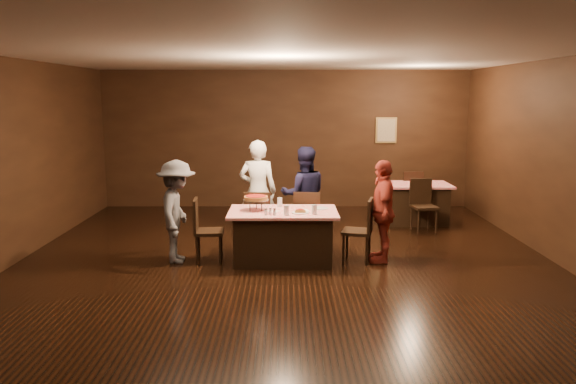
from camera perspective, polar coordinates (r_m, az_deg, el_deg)
The scene contains 22 objects.
room at distance 7.35m, azimuth -0.23°, elevation 7.35°, with size 10.00×10.04×3.02m.
main_table at distance 8.37m, azimuth -0.51°, elevation -4.50°, with size 1.60×1.00×0.77m, color red.
back_table at distance 11.17m, azimuth 12.80°, elevation -1.13°, with size 1.30×0.90×0.77m, color red.
chair_far_left at distance 9.09m, azimuth -3.01°, elevation -2.78°, with size 0.42×0.42×0.95m, color black.
chair_far_right at distance 9.09m, azimuth 2.04°, elevation -2.78°, with size 0.42×0.42×0.95m, color black.
chair_end_left at distance 8.43m, azimuth -8.03°, elevation -3.87°, with size 0.42×0.42×0.95m, color black.
chair_end_right at distance 8.41m, azimuth 7.02°, elevation -3.87°, with size 0.42×0.42×0.95m, color black.
chair_back_near at distance 10.48m, azimuth 13.67°, elevation -1.37°, with size 0.42×0.42×0.95m, color black.
chair_back_far at distance 11.73m, azimuth 12.17°, elevation -0.14°, with size 0.42×0.42×0.95m, color black.
diner_white_jacket at distance 9.43m, azimuth -3.09°, elevation 0.08°, with size 0.63×0.41×1.73m, color white.
diner_navy_hoodie at distance 9.40m, azimuth 1.62°, elevation -0.28°, with size 0.79×0.61×1.62m, color black.
diner_grey_knit at distance 8.43m, azimuth -11.22°, elevation -1.96°, with size 0.98×0.57×1.52m, color #56555A.
diner_red_shirt at distance 8.41m, azimuth 9.59°, elevation -1.93°, with size 0.89×0.37×1.53m, color #AB3528.
pizza_stand at distance 8.31m, azimuth -3.27°, elevation -0.62°, with size 0.38×0.38×0.22m.
plate_with_slice at distance 8.10m, azimuth 1.25°, elevation -2.00°, with size 0.25×0.25×0.06m.
plate_empty at distance 8.44m, azimuth 3.23°, elevation -1.66°, with size 0.25×0.25×0.01m, color white.
glass_front_left at distance 7.98m, azimuth -0.17°, elevation -1.86°, with size 0.08×0.08×0.14m, color silver.
glass_front_right at distance 8.03m, azimuth 2.69°, elevation -1.79°, with size 0.08×0.08×0.14m, color silver.
glass_back at distance 8.56m, azimuth -0.84°, elevation -1.06°, with size 0.08×0.08×0.14m, color silver.
condiments at distance 8.00m, azimuth -1.82°, elevation -1.99°, with size 0.17×0.10×0.09m.
napkin_center at distance 8.29m, azimuth 1.56°, elevation -1.90°, with size 0.16×0.16×0.01m, color white.
napkin_left at distance 8.24m, azimuth -1.56°, elevation -1.97°, with size 0.16×0.16×0.01m, color white.
Camera 1 is at (0.01, -7.34, 2.45)m, focal length 35.00 mm.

